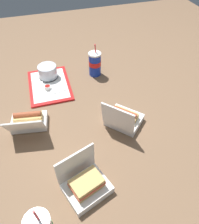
{
  "coord_description": "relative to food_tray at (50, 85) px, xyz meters",
  "views": [
    {
      "loc": [
        -0.82,
        0.2,
        0.9
      ],
      "look_at": [
        -0.02,
        -0.04,
        0.05
      ],
      "focal_mm": 35.0,
      "sensor_mm": 36.0,
      "label": 1
    }
  ],
  "objects": [
    {
      "name": "ground_plane",
      "position": [
        -0.36,
        -0.19,
        -0.01
      ],
      "size": [
        3.2,
        3.2,
        0.0
      ],
      "primitive_type": "plane",
      "color": "brown"
    },
    {
      "name": "plastic_fork",
      "position": [
        -0.01,
        0.05,
        0.01
      ],
      "size": [
        0.11,
        0.04,
        0.0
      ],
      "primitive_type": "cube",
      "rotation": [
        0.0,
        0.0,
        -0.22
      ],
      "color": "white",
      "rests_on": "food_tray"
    },
    {
      "name": "clamshell_sandwich_left",
      "position": [
        -0.76,
        -0.05,
        0.04
      ],
      "size": [
        0.2,
        0.22,
        0.18
      ],
      "color": "white",
      "rests_on": "ground_plane"
    },
    {
      "name": "ketchup_cup",
      "position": [
        -0.05,
        0.02,
        0.02
      ],
      "size": [
        0.04,
        0.04,
        0.02
      ],
      "color": "white",
      "rests_on": "food_tray"
    },
    {
      "name": "cake_container",
      "position": [
        0.08,
        -0.01,
        0.05
      ],
      "size": [
        0.13,
        0.13,
        0.09
      ],
      "color": "black",
      "rests_on": "food_tray"
    },
    {
      "name": "food_tray",
      "position": [
        0.0,
        0.0,
        0.0
      ],
      "size": [
        0.37,
        0.27,
        0.01
      ],
      "color": "red",
      "rests_on": "ground_plane"
    },
    {
      "name": "napkin_stack",
      "position": [
        -0.05,
        -0.04,
        0.01
      ],
      "size": [
        0.11,
        0.11,
        0.0
      ],
      "primitive_type": "cube",
      "rotation": [
        0.0,
        0.0,
        0.15
      ],
      "color": "white",
      "rests_on": "food_tray"
    },
    {
      "name": "clamshell_hotdog_center",
      "position": [
        -0.32,
        0.15,
        0.03
      ],
      "size": [
        0.21,
        0.21,
        0.15
      ],
      "color": "white",
      "rests_on": "ground_plane"
    },
    {
      "name": "clamshell_hotdog_back",
      "position": [
        -0.45,
        -0.34,
        0.04
      ],
      "size": [
        0.25,
        0.25,
        0.19
      ],
      "color": "white",
      "rests_on": "ground_plane"
    },
    {
      "name": "soda_cup_right",
      "position": [
        0.04,
        -0.32,
        0.08
      ],
      "size": [
        0.08,
        0.08,
        0.22
      ],
      "color": "#1938B7",
      "rests_on": "ground_plane"
    }
  ]
}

